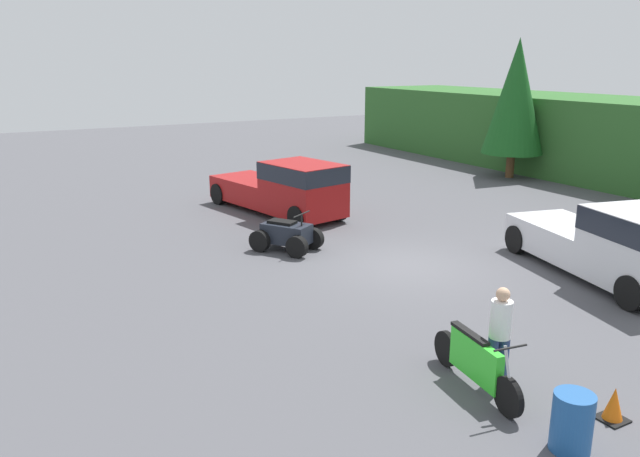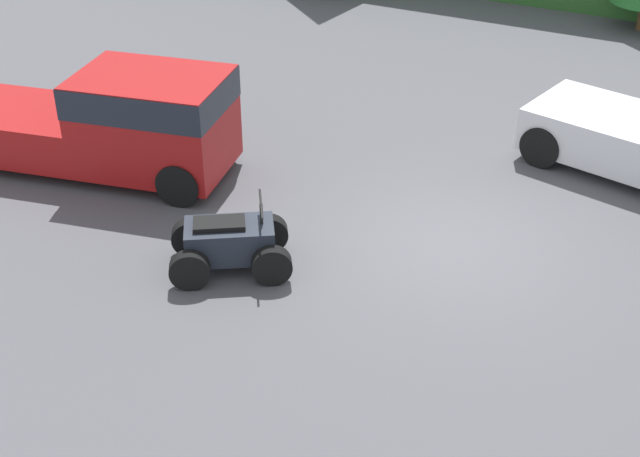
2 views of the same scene
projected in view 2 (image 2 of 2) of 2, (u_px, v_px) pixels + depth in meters
name	position (u px, v px, depth m)	size (l,w,h in m)	color
ground_plane	(449.00, 244.00, 14.77)	(80.00, 80.00, 0.00)	#4C4C51
pickup_truck_red	(108.00, 120.00, 16.46)	(6.20, 3.10, 2.00)	maroon
quad_atv	(230.00, 244.00, 13.93)	(2.21, 1.99, 1.16)	black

